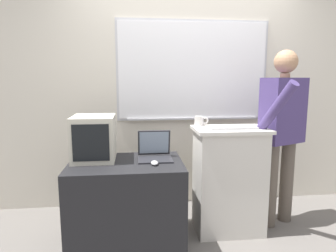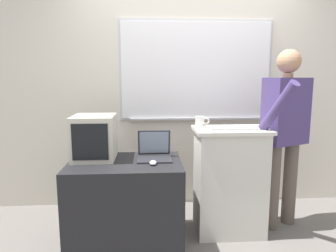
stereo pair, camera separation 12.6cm
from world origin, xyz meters
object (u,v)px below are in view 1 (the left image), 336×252
at_px(side_desk, 127,203).
at_px(computer_mouse_by_keyboard, 260,126).
at_px(computer_mouse_by_laptop, 155,163).
at_px(wireless_keyboard, 233,128).
at_px(person_presenter, 282,126).
at_px(lectern_podium, 229,180).
at_px(crt_monitor, 94,138).
at_px(coffee_mug, 200,121).
at_px(laptop, 155,150).

xyz_separation_m(side_desk, computer_mouse_by_keyboard, (1.21, 0.06, 0.64)).
bearing_deg(computer_mouse_by_laptop, side_desk, 154.50).
height_order(wireless_keyboard, computer_mouse_by_laptop, wireless_keyboard).
bearing_deg(computer_mouse_by_laptop, person_presenter, 13.65).
bearing_deg(computer_mouse_by_laptop, lectern_podium, 17.65).
height_order(lectern_podium, computer_mouse_by_keyboard, computer_mouse_by_keyboard).
xyz_separation_m(computer_mouse_by_laptop, crt_monitor, (-0.51, 0.23, 0.18)).
xyz_separation_m(wireless_keyboard, coffee_mug, (-0.26, 0.21, 0.04)).
height_order(computer_mouse_by_keyboard, coffee_mug, coffee_mug).
relative_size(lectern_podium, crt_monitor, 2.42).
relative_size(person_presenter, computer_mouse_by_keyboard, 17.01).
bearing_deg(computer_mouse_by_laptop, laptop, 85.94).
xyz_separation_m(wireless_keyboard, computer_mouse_by_keyboard, (0.25, 0.00, 0.01)).
bearing_deg(person_presenter, coffee_mug, 151.36).
xyz_separation_m(laptop, crt_monitor, (-0.53, 0.02, 0.12)).
bearing_deg(coffee_mug, person_presenter, -5.33).
bearing_deg(computer_mouse_by_keyboard, person_presenter, 24.84).
relative_size(side_desk, laptop, 3.25).
distance_m(lectern_podium, person_presenter, 0.73).
bearing_deg(side_desk, computer_mouse_by_keyboard, 2.93).
height_order(computer_mouse_by_keyboard, crt_monitor, crt_monitor).
bearing_deg(person_presenter, lectern_podium, 164.83).
xyz_separation_m(person_presenter, laptop, (-1.24, -0.10, -0.18)).
relative_size(computer_mouse_by_keyboard, coffee_mug, 0.73).
distance_m(lectern_podium, coffee_mug, 0.62).
relative_size(lectern_podium, computer_mouse_by_laptop, 9.91).
relative_size(person_presenter, crt_monitor, 4.15).
xyz_separation_m(wireless_keyboard, crt_monitor, (-1.23, 0.05, -0.08)).
distance_m(lectern_podium, laptop, 0.76).
distance_m(person_presenter, computer_mouse_by_laptop, 1.31).
bearing_deg(laptop, side_desk, -159.67).
height_order(laptop, computer_mouse_by_laptop, laptop).
height_order(side_desk, computer_mouse_by_keyboard, computer_mouse_by_keyboard).
bearing_deg(lectern_podium, computer_mouse_by_laptop, -162.35).
height_order(person_presenter, laptop, person_presenter).
bearing_deg(crt_monitor, wireless_keyboard, -2.52).
relative_size(wireless_keyboard, coffee_mug, 3.10).
bearing_deg(wireless_keyboard, person_presenter, 14.07).
xyz_separation_m(person_presenter, coffee_mug, (-0.79, 0.07, 0.05)).
xyz_separation_m(side_desk, coffee_mug, (0.69, 0.26, 0.67)).
bearing_deg(wireless_keyboard, lectern_podium, 99.14).
bearing_deg(crt_monitor, computer_mouse_by_laptop, -23.76).
bearing_deg(coffee_mug, computer_mouse_by_keyboard, -21.36).
distance_m(side_desk, wireless_keyboard, 1.15).
xyz_separation_m(lectern_podium, computer_mouse_by_keyboard, (0.26, -0.05, 0.51)).
bearing_deg(crt_monitor, lectern_podium, 0.06).
relative_size(side_desk, crt_monitor, 2.36).
relative_size(person_presenter, coffee_mug, 12.46).
bearing_deg(computer_mouse_by_keyboard, lectern_podium, 168.96).
distance_m(wireless_keyboard, coffee_mug, 0.34).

